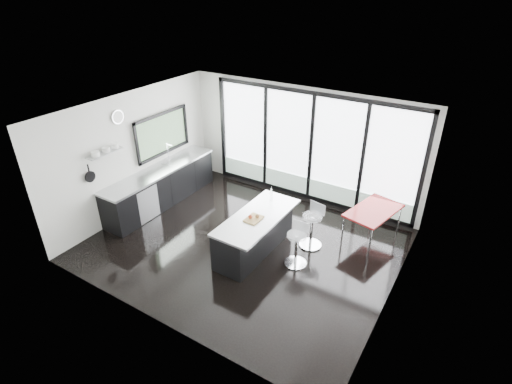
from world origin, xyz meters
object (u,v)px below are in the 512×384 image
Objects in this scene: bar_stool_near at (296,249)px; red_table at (372,224)px; bar_stool_far at (311,231)px; island at (255,232)px.

bar_stool_near is 1.91m from red_table.
bar_stool_near is at bearing -119.99° from red_table.
bar_stool_near is 0.71m from bar_stool_far.
island is at bearing -138.14° from red_table.
island is 2.53m from red_table.
bar_stool_far is at bearing 38.80° from island.
bar_stool_far is 1.35m from red_table.
bar_stool_far is at bearing -135.48° from red_table.
island is 1.18m from bar_stool_far.
red_table is (1.88, 1.68, -0.08)m from island.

